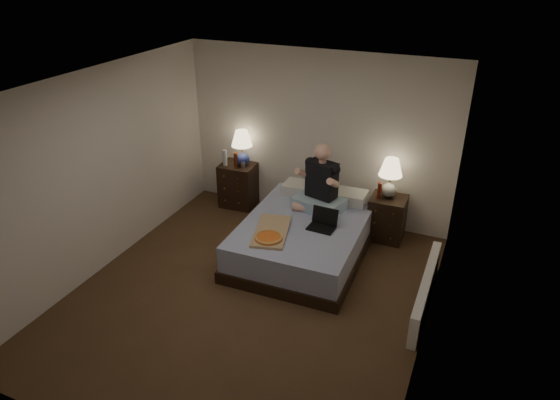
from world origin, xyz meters
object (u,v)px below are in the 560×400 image
at_px(soda_can, 243,164).
at_px(beer_bottle_right, 379,190).
at_px(beer_bottle_left, 236,160).
at_px(pizza_box, 269,238).
at_px(nightstand_left, 239,184).
at_px(water_bottle, 225,158).
at_px(radiator, 425,291).
at_px(nightstand_right, 387,218).
at_px(lamp_left, 242,148).
at_px(lamp_right, 390,178).
at_px(bed, 304,238).
at_px(person, 320,178).
at_px(laptop, 322,220).

distance_m(soda_can, beer_bottle_right, 2.13).
bearing_deg(beer_bottle_left, pizza_box, -50.36).
bearing_deg(nightstand_left, pizza_box, -54.83).
distance_m(water_bottle, radiator, 3.60).
bearing_deg(nightstand_right, lamp_left, 176.64).
bearing_deg(lamp_right, bed, -134.16).
distance_m(soda_can, person, 1.50).
distance_m(lamp_left, laptop, 2.00).
bearing_deg(person, nightstand_left, 175.11).
distance_m(person, radiator, 1.98).
bearing_deg(lamp_left, beer_bottle_right, -4.04).
xyz_separation_m(soda_can, pizza_box, (1.13, -1.52, -0.20)).
xyz_separation_m(soda_can, person, (1.40, -0.47, 0.22)).
bearing_deg(bed, radiator, -16.09).
xyz_separation_m(nightstand_left, lamp_left, (0.08, 0.00, 0.63)).
relative_size(nightstand_left, person, 0.75).
xyz_separation_m(bed, beer_bottle_left, (-1.46, 0.87, 0.56)).
distance_m(bed, beer_bottle_left, 1.78).
distance_m(nightstand_right, laptop, 1.19).
distance_m(nightstand_left, soda_can, 0.42).
height_order(bed, person, person).
height_order(pizza_box, radiator, pizza_box).
height_order(lamp_right, laptop, lamp_right).
distance_m(nightstand_left, water_bottle, 0.51).
bearing_deg(lamp_left, laptop, -32.32).
bearing_deg(laptop, bed, 165.71).
relative_size(lamp_left, laptop, 1.65).
bearing_deg(water_bottle, person, -14.35).
bearing_deg(soda_can, beer_bottle_left, -163.47).
bearing_deg(nightstand_left, bed, -36.33).
height_order(lamp_left, water_bottle, lamp_left).
height_order(bed, laptop, laptop).
bearing_deg(beer_bottle_right, nightstand_left, 176.10).
distance_m(beer_bottle_left, radiator, 3.44).
xyz_separation_m(soda_can, radiator, (3.02, -1.33, -0.54)).
distance_m(bed, lamp_left, 1.85).
relative_size(soda_can, person, 0.11).
distance_m(nightstand_left, lamp_right, 2.43).
relative_size(lamp_right, radiator, 0.35).
bearing_deg(person, nightstand_right, 42.49).
distance_m(nightstand_right, person, 1.17).
distance_m(nightstand_left, beer_bottle_left, 0.47).
relative_size(nightstand_right, lamp_left, 1.13).
bearing_deg(person, soda_can, 176.23).
relative_size(beer_bottle_left, laptop, 0.68).
distance_m(soda_can, pizza_box, 1.90).
xyz_separation_m(nightstand_left, beer_bottle_right, (2.26, -0.15, 0.40)).
bearing_deg(pizza_box, radiator, -8.54).
relative_size(nightstand_left, pizza_box, 0.91).
bearing_deg(beer_bottle_left, soda_can, 16.53).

